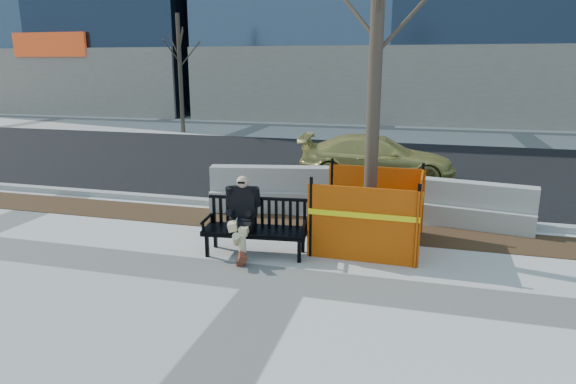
# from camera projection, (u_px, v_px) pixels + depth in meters

# --- Properties ---
(ground) EXTENTS (120.00, 120.00, 0.00)m
(ground) POSITION_uv_depth(u_px,v_px,m) (280.00, 280.00, 7.53)
(ground) COLOR beige
(ground) RESTS_ON ground
(mulch_strip) EXTENTS (40.00, 1.20, 0.02)m
(mulch_strip) POSITION_uv_depth(u_px,v_px,m) (316.00, 227.00, 9.96)
(mulch_strip) COLOR #47301C
(mulch_strip) RESTS_ON ground
(asphalt_street) EXTENTS (60.00, 10.40, 0.01)m
(asphalt_street) POSITION_uv_depth(u_px,v_px,m) (358.00, 166.00, 15.76)
(asphalt_street) COLOR black
(asphalt_street) RESTS_ON ground
(curb) EXTENTS (60.00, 0.25, 0.12)m
(curb) POSITION_uv_depth(u_px,v_px,m) (326.00, 211.00, 10.84)
(curb) COLOR #9E9B93
(curb) RESTS_ON ground
(bench) EXTENTS (1.83, 0.82, 0.95)m
(bench) POSITION_uv_depth(u_px,v_px,m) (256.00, 254.00, 8.53)
(bench) COLOR black
(bench) RESTS_ON ground
(seated_man) EXTENTS (0.66, 0.99, 1.31)m
(seated_man) POSITION_uv_depth(u_px,v_px,m) (243.00, 252.00, 8.61)
(seated_man) COLOR black
(seated_man) RESTS_ON ground
(tree_fence) EXTENTS (2.76, 2.76, 6.77)m
(tree_fence) POSITION_uv_depth(u_px,v_px,m) (368.00, 244.00, 9.01)
(tree_fence) COLOR #F35306
(tree_fence) RESTS_ON ground
(sedan) EXTENTS (4.31, 2.00, 1.22)m
(sedan) POSITION_uv_depth(u_px,v_px,m) (376.00, 180.00, 13.99)
(sedan) COLOR tan
(sedan) RESTS_ON ground
(jersey_barrier_left) EXTENTS (3.50, 1.36, 0.98)m
(jersey_barrier_left) POSITION_uv_depth(u_px,v_px,m) (290.00, 210.00, 11.08)
(jersey_barrier_left) COLOR #9B9891
(jersey_barrier_left) RESTS_ON ground
(jersey_barrier_right) EXTENTS (3.20, 1.15, 0.90)m
(jersey_barrier_right) POSITION_uv_depth(u_px,v_px,m) (449.00, 223.00, 10.17)
(jersey_barrier_right) COLOR #A19F96
(jersey_barrier_right) RESTS_ON ground
(far_tree_left) EXTENTS (2.23, 2.23, 5.69)m
(far_tree_left) POSITION_uv_depth(u_px,v_px,m) (183.00, 132.00, 23.55)
(far_tree_left) COLOR #4D4031
(far_tree_left) RESTS_ON ground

